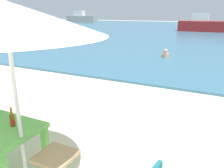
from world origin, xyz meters
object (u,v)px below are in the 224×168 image
object	(u,v)px
patio_umbrella	(6,19)
boat_ferry	(81,18)
boat_fishing_trawler	(203,25)
side_table_wood	(57,168)
swimmer_person	(165,54)
beer_bottle_amber	(12,119)

from	to	relation	value
patio_umbrella	boat_ferry	xyz separation A→B (m)	(-27.20, 41.57, -1.14)
patio_umbrella	boat_ferry	world-z (taller)	boat_ferry
boat_ferry	boat_fishing_trawler	xyz separation A→B (m)	(26.44, -14.55, -0.16)
patio_umbrella	side_table_wood	size ratio (longest dim) A/B	4.26
patio_umbrella	swimmer_person	xyz separation A→B (m)	(-0.62, 9.44, -1.88)
patio_umbrella	side_table_wood	bearing A→B (deg)	23.07
side_table_wood	boat_fishing_trawler	size ratio (longest dim) A/B	0.10
boat_ferry	patio_umbrella	bearing A→B (deg)	-56.81
boat_fishing_trawler	boat_ferry	bearing A→B (deg)	151.18
beer_bottle_amber	boat_ferry	xyz separation A→B (m)	(-26.88, 41.41, 0.12)
patio_umbrella	boat_fishing_trawler	bearing A→B (deg)	91.61
side_table_wood	boat_fishing_trawler	world-z (taller)	boat_fishing_trawler
swimmer_person	boat_fishing_trawler	world-z (taller)	boat_fishing_trawler
patio_umbrella	swimmer_person	distance (m)	9.65
boat_fishing_trawler	beer_bottle_amber	bearing A→B (deg)	-89.07
beer_bottle_amber	swimmer_person	bearing A→B (deg)	91.86
patio_umbrella	boat_fishing_trawler	xyz separation A→B (m)	(-0.76, 27.03, -1.30)
boat_ferry	beer_bottle_amber	bearing A→B (deg)	-57.02
swimmer_person	patio_umbrella	bearing A→B (deg)	-86.22
beer_bottle_amber	side_table_wood	distance (m)	0.85
side_table_wood	boat_ferry	xyz separation A→B (m)	(-27.57, 41.42, 0.62)
swimmer_person	boat_ferry	xyz separation A→B (m)	(-26.58, 32.13, 0.74)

